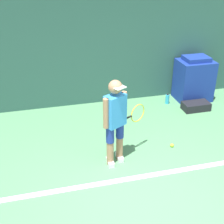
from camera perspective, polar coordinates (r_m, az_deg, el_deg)
ground_plane at (r=4.69m, az=6.34°, el=-16.94°), size 24.00×24.00×0.00m
back_wall at (r=7.14m, az=-3.38°, el=11.63°), size 24.00×0.10×2.67m
court_baseline at (r=5.14m, az=3.79°, el=-12.01°), size 21.60×0.10×0.01m
tennis_player at (r=5.06m, az=0.69°, el=-1.32°), size 0.85×0.53×1.51m
tennis_ball at (r=5.96m, az=10.92°, el=-6.00°), size 0.07×0.07×0.07m
covered_chair at (r=7.81m, az=14.73°, el=5.83°), size 0.82×0.64×1.08m
equipment_bag at (r=7.43m, az=15.09°, el=1.05°), size 0.61×0.34×0.18m
water_bottle at (r=7.57m, az=10.07°, el=2.36°), size 0.09×0.09×0.25m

